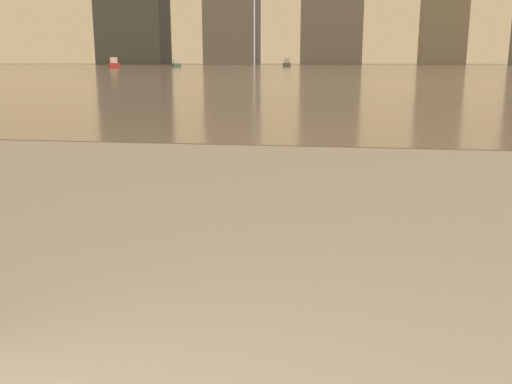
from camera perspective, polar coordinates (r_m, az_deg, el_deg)
harbor_water at (r=61.76m, az=8.10°, el=12.04°), size 180.00×110.00×0.01m
harbor_boat_1 at (r=79.49m, az=-7.98°, el=12.53°), size 1.97×2.97×1.06m
harbor_boat_2 at (r=73.54m, az=-14.03°, el=12.30°), size 2.49×3.58×1.28m
harbor_boat_3 at (r=83.89m, az=3.09°, el=12.69°), size 1.37×3.25×1.19m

